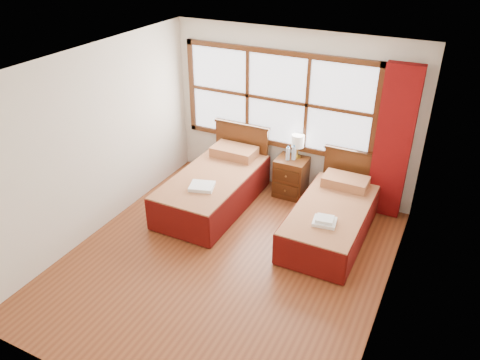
% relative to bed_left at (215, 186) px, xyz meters
% --- Properties ---
extents(floor, '(4.50, 4.50, 0.00)m').
position_rel_bed_left_xyz_m(floor, '(0.82, -1.20, -0.31)').
color(floor, brown).
rests_on(floor, ground).
extents(ceiling, '(4.50, 4.50, 0.00)m').
position_rel_bed_left_xyz_m(ceiling, '(0.82, -1.20, 2.29)').
color(ceiling, white).
rests_on(ceiling, wall_back).
extents(wall_back, '(4.00, 0.00, 4.00)m').
position_rel_bed_left_xyz_m(wall_back, '(0.82, 1.05, 0.99)').
color(wall_back, silver).
rests_on(wall_back, floor).
extents(wall_left, '(0.00, 4.50, 4.50)m').
position_rel_bed_left_xyz_m(wall_left, '(-1.18, -1.20, 0.99)').
color(wall_left, silver).
rests_on(wall_left, floor).
extents(wall_right, '(0.00, 4.50, 4.50)m').
position_rel_bed_left_xyz_m(wall_right, '(2.82, -1.20, 0.99)').
color(wall_right, silver).
rests_on(wall_right, floor).
extents(window, '(3.16, 0.06, 1.56)m').
position_rel_bed_left_xyz_m(window, '(0.57, 1.02, 1.19)').
color(window, white).
rests_on(window, wall_back).
extents(curtain, '(0.50, 0.16, 2.30)m').
position_rel_bed_left_xyz_m(curtain, '(2.42, 0.91, 0.86)').
color(curtain, maroon).
rests_on(curtain, wall_back).
extents(bed_left, '(1.05, 2.07, 1.02)m').
position_rel_bed_left_xyz_m(bed_left, '(0.00, 0.00, 0.00)').
color(bed_left, '#3D1F0C').
rests_on(bed_left, floor).
extents(bed_right, '(0.97, 1.99, 0.93)m').
position_rel_bed_left_xyz_m(bed_right, '(1.88, 0.00, -0.03)').
color(bed_right, '#3D1F0C').
rests_on(bed_right, floor).
extents(nightstand, '(0.48, 0.48, 0.64)m').
position_rel_bed_left_xyz_m(nightstand, '(0.96, 0.80, 0.01)').
color(nightstand, '#4F2811').
rests_on(nightstand, floor).
extents(towels_left, '(0.41, 0.39, 0.05)m').
position_rel_bed_left_xyz_m(towels_left, '(0.06, -0.47, 0.26)').
color(towels_left, white).
rests_on(towels_left, bed_left).
extents(towels_right, '(0.33, 0.30, 0.09)m').
position_rel_bed_left_xyz_m(towels_right, '(1.91, -0.48, 0.22)').
color(towels_right, white).
rests_on(towels_right, bed_right).
extents(lamp, '(0.20, 0.20, 0.39)m').
position_rel_bed_left_xyz_m(lamp, '(1.00, 0.89, 0.61)').
color(lamp, gold).
rests_on(lamp, nightstand).
extents(bottle_near, '(0.06, 0.06, 0.24)m').
position_rel_bed_left_xyz_m(bottle_near, '(0.90, 0.75, 0.44)').
color(bottle_near, silver).
rests_on(bottle_near, nightstand).
extents(bottle_far, '(0.07, 0.07, 0.25)m').
position_rel_bed_left_xyz_m(bottle_far, '(0.98, 0.80, 0.45)').
color(bottle_far, silver).
rests_on(bottle_far, nightstand).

